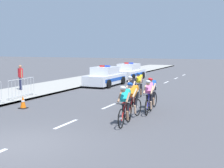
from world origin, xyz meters
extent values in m
plane|color=#4C4C51|center=(0.00, 0.00, 0.00)|extent=(160.00, 160.00, 0.00)
cube|color=#A3A099|center=(-6.95, 14.00, 0.06)|extent=(4.26, 60.00, 0.12)
cube|color=#9E9E99|center=(-4.90, 14.00, 0.07)|extent=(0.16, 60.00, 0.13)
cube|color=white|center=(0.00, 2.81, 0.00)|extent=(0.14, 1.60, 0.01)
cube|color=white|center=(0.00, 6.81, 0.00)|extent=(0.14, 1.60, 0.01)
cube|color=white|center=(0.00, 10.81, 0.00)|extent=(0.14, 1.60, 0.01)
cube|color=white|center=(0.00, 14.81, 0.00)|extent=(0.14, 1.60, 0.01)
cube|color=white|center=(0.00, 18.81, 0.00)|extent=(0.14, 1.60, 0.01)
cube|color=white|center=(0.00, 22.81, 0.00)|extent=(0.14, 1.60, 0.01)
cube|color=white|center=(0.00, 26.81, 0.00)|extent=(0.14, 1.60, 0.01)
torus|color=black|center=(2.17, 3.07, 0.36)|extent=(0.10, 0.73, 0.72)
cylinder|color=#99999E|center=(2.17, 3.07, 0.36)|extent=(0.06, 0.06, 0.06)
torus|color=black|center=(2.09, 4.06, 0.36)|extent=(0.10, 0.73, 0.72)
cylinder|color=#99999E|center=(2.09, 4.06, 0.36)|extent=(0.06, 0.06, 0.06)
cylinder|color=#B21919|center=(2.14, 3.52, 0.90)|extent=(0.08, 0.55, 0.04)
cylinder|color=#B21919|center=(2.15, 3.34, 0.58)|extent=(0.08, 0.48, 0.63)
cylinder|color=#B21919|center=(2.12, 3.72, 0.60)|extent=(0.04, 0.04, 0.65)
cylinder|color=black|center=(2.17, 3.17, 0.88)|extent=(0.42, 0.06, 0.03)
cube|color=black|center=(2.12, 3.72, 0.94)|extent=(0.12, 0.23, 0.05)
cube|color=#19B2B7|center=(2.13, 3.59, 1.14)|extent=(0.32, 0.57, 0.46)
cube|color=black|center=(2.12, 3.71, 0.98)|extent=(0.30, 0.22, 0.18)
cylinder|color=black|center=(2.22, 3.66, 0.64)|extent=(0.13, 0.23, 0.40)
cylinder|color=#9E7051|center=(2.22, 3.58, 0.37)|extent=(0.10, 0.16, 0.36)
cylinder|color=black|center=(2.04, 3.65, 0.64)|extent=(0.12, 0.18, 0.40)
cylinder|color=#9E7051|center=(2.04, 3.57, 0.37)|extent=(0.10, 0.13, 0.36)
cylinder|color=#9E7051|center=(2.31, 3.39, 1.09)|extent=(0.11, 0.41, 0.35)
cylinder|color=#9E7051|center=(1.99, 3.36, 1.09)|extent=(0.11, 0.41, 0.35)
sphere|color=#9E7051|center=(2.16, 3.29, 1.38)|extent=(0.19, 0.19, 0.19)
ellipsoid|color=white|center=(2.16, 3.28, 1.45)|extent=(0.25, 0.33, 0.24)
torus|color=black|center=(1.96, 4.32, 0.36)|extent=(0.10, 0.73, 0.72)
cylinder|color=#99999E|center=(1.96, 4.32, 0.36)|extent=(0.06, 0.06, 0.06)
torus|color=black|center=(2.04, 5.31, 0.36)|extent=(0.10, 0.73, 0.72)
cylinder|color=#99999E|center=(2.04, 5.31, 0.36)|extent=(0.06, 0.06, 0.06)
cylinder|color=#B21919|center=(1.99, 4.77, 0.90)|extent=(0.08, 0.55, 0.04)
cylinder|color=#B21919|center=(1.98, 4.59, 0.58)|extent=(0.08, 0.48, 0.63)
cylinder|color=#B21919|center=(2.01, 4.96, 0.60)|extent=(0.04, 0.04, 0.65)
cylinder|color=black|center=(1.96, 4.42, 0.88)|extent=(0.42, 0.06, 0.03)
cube|color=black|center=(2.01, 4.96, 0.94)|extent=(0.12, 0.23, 0.05)
cube|color=orange|center=(2.00, 4.84, 1.14)|extent=(0.32, 0.57, 0.45)
cube|color=black|center=(2.01, 4.95, 0.98)|extent=(0.29, 0.22, 0.18)
cylinder|color=black|center=(2.09, 4.90, 0.64)|extent=(0.13, 0.23, 0.40)
cylinder|color=tan|center=(2.09, 4.82, 0.37)|extent=(0.10, 0.16, 0.36)
cylinder|color=black|center=(1.91, 4.91, 0.64)|extent=(0.12, 0.18, 0.40)
cylinder|color=tan|center=(1.91, 4.83, 0.37)|extent=(0.10, 0.13, 0.36)
cylinder|color=tan|center=(2.14, 4.61, 1.09)|extent=(0.11, 0.41, 0.35)
cylinder|color=tan|center=(1.82, 4.64, 1.09)|extent=(0.11, 0.41, 0.35)
sphere|color=tan|center=(1.97, 4.54, 1.38)|extent=(0.19, 0.19, 0.19)
ellipsoid|color=blue|center=(1.97, 4.53, 1.45)|extent=(0.25, 0.33, 0.24)
torus|color=black|center=(2.39, 5.48, 0.36)|extent=(0.12, 0.72, 0.72)
cylinder|color=#99999E|center=(2.39, 5.48, 0.36)|extent=(0.07, 0.07, 0.06)
torus|color=black|center=(2.28, 6.48, 0.36)|extent=(0.12, 0.72, 0.72)
cylinder|color=#99999E|center=(2.28, 6.48, 0.36)|extent=(0.07, 0.07, 0.06)
cylinder|color=#1E1E99|center=(2.34, 5.93, 0.90)|extent=(0.10, 0.55, 0.04)
cylinder|color=#1E1E99|center=(2.36, 5.76, 0.58)|extent=(0.09, 0.48, 0.63)
cylinder|color=#1E1E99|center=(2.32, 6.13, 0.60)|extent=(0.04, 0.04, 0.65)
cylinder|color=black|center=(2.38, 5.58, 0.88)|extent=(0.42, 0.07, 0.03)
cube|color=black|center=(2.32, 6.13, 0.94)|extent=(0.12, 0.23, 0.05)
cube|color=pink|center=(2.33, 6.01, 1.14)|extent=(0.34, 0.57, 0.46)
cube|color=black|center=(2.32, 6.12, 0.98)|extent=(0.30, 0.23, 0.18)
cylinder|color=black|center=(2.41, 6.08, 0.64)|extent=(0.13, 0.23, 0.40)
cylinder|color=tan|center=(2.42, 6.00, 0.37)|extent=(0.11, 0.16, 0.36)
cylinder|color=black|center=(2.23, 6.06, 0.64)|extent=(0.13, 0.18, 0.40)
cylinder|color=tan|center=(2.24, 5.98, 0.37)|extent=(0.10, 0.13, 0.36)
cylinder|color=tan|center=(2.51, 5.81, 1.09)|extent=(0.12, 0.41, 0.35)
cylinder|color=tan|center=(2.20, 5.77, 1.09)|extent=(0.12, 0.41, 0.35)
sphere|color=tan|center=(2.36, 5.71, 1.38)|extent=(0.19, 0.19, 0.19)
ellipsoid|color=white|center=(2.36, 5.70, 1.45)|extent=(0.26, 0.34, 0.24)
torus|color=black|center=(2.16, 6.52, 0.36)|extent=(0.05, 0.72, 0.72)
cylinder|color=#99999E|center=(2.16, 6.52, 0.36)|extent=(0.06, 0.06, 0.06)
torus|color=black|center=(2.16, 7.52, 0.36)|extent=(0.05, 0.72, 0.72)
cylinder|color=#99999E|center=(2.16, 7.52, 0.36)|extent=(0.06, 0.06, 0.06)
cylinder|color=black|center=(2.16, 6.97, 0.90)|extent=(0.04, 0.55, 0.04)
cylinder|color=black|center=(2.16, 6.79, 0.58)|extent=(0.04, 0.48, 0.63)
cylinder|color=black|center=(2.16, 7.17, 0.60)|extent=(0.04, 0.04, 0.65)
cylinder|color=black|center=(2.16, 6.62, 0.88)|extent=(0.42, 0.03, 0.03)
cube|color=black|center=(2.16, 7.17, 0.94)|extent=(0.10, 0.22, 0.05)
cube|color=blue|center=(2.16, 7.04, 1.14)|extent=(0.28, 0.54, 0.46)
cube|color=black|center=(2.16, 7.16, 0.98)|extent=(0.28, 0.20, 0.18)
cylinder|color=black|center=(2.25, 7.11, 0.64)|extent=(0.11, 0.22, 0.40)
cylinder|color=tan|center=(2.25, 7.03, 0.37)|extent=(0.09, 0.15, 0.36)
cylinder|color=black|center=(2.07, 7.11, 0.64)|extent=(0.11, 0.17, 0.40)
cylinder|color=tan|center=(2.07, 7.03, 0.37)|extent=(0.09, 0.12, 0.36)
cylinder|color=tan|center=(2.32, 6.83, 1.09)|extent=(0.08, 0.40, 0.35)
cylinder|color=tan|center=(2.00, 6.83, 1.09)|extent=(0.08, 0.40, 0.35)
sphere|color=tan|center=(2.16, 6.74, 1.38)|extent=(0.19, 0.19, 0.19)
ellipsoid|color=red|center=(2.16, 6.73, 1.45)|extent=(0.23, 0.31, 0.24)
torus|color=black|center=(0.99, 6.97, 0.36)|extent=(0.06, 0.72, 0.72)
cylinder|color=#99999E|center=(0.99, 6.97, 0.36)|extent=(0.06, 0.06, 0.06)
torus|color=black|center=(0.97, 7.97, 0.36)|extent=(0.06, 0.72, 0.72)
cylinder|color=#99999E|center=(0.97, 7.97, 0.36)|extent=(0.06, 0.06, 0.06)
cylinder|color=black|center=(0.98, 7.42, 0.90)|extent=(0.05, 0.55, 0.04)
cylinder|color=black|center=(0.99, 7.24, 0.58)|extent=(0.05, 0.48, 0.63)
cylinder|color=black|center=(0.98, 7.62, 0.60)|extent=(0.04, 0.04, 0.65)
cylinder|color=black|center=(0.99, 7.07, 0.88)|extent=(0.42, 0.04, 0.03)
cube|color=black|center=(0.98, 7.62, 0.94)|extent=(0.11, 0.22, 0.05)
cube|color=black|center=(0.98, 7.49, 1.14)|extent=(0.29, 0.55, 0.45)
cube|color=black|center=(0.98, 7.61, 0.98)|extent=(0.28, 0.21, 0.18)
cylinder|color=black|center=(1.07, 7.56, 0.64)|extent=(0.12, 0.23, 0.40)
cylinder|color=beige|center=(1.07, 7.48, 0.37)|extent=(0.09, 0.16, 0.36)
cylinder|color=black|center=(0.89, 7.56, 0.64)|extent=(0.11, 0.17, 0.40)
cylinder|color=beige|center=(0.89, 7.48, 0.37)|extent=(0.09, 0.12, 0.36)
cylinder|color=beige|center=(1.15, 7.28, 1.09)|extent=(0.09, 0.40, 0.35)
cylinder|color=beige|center=(0.83, 7.27, 1.09)|extent=(0.09, 0.40, 0.35)
sphere|color=beige|center=(0.99, 7.19, 1.38)|extent=(0.19, 0.19, 0.19)
ellipsoid|color=white|center=(0.99, 7.18, 1.45)|extent=(0.24, 0.32, 0.24)
torus|color=black|center=(0.64, 9.33, 0.36)|extent=(0.13, 0.72, 0.72)
cylinder|color=#99999E|center=(0.64, 9.33, 0.36)|extent=(0.07, 0.07, 0.06)
torus|color=black|center=(0.52, 10.32, 0.36)|extent=(0.13, 0.72, 0.72)
cylinder|color=#99999E|center=(0.52, 10.32, 0.36)|extent=(0.07, 0.07, 0.06)
cylinder|color=silver|center=(0.59, 9.78, 0.90)|extent=(0.10, 0.55, 0.04)
cylinder|color=silver|center=(0.61, 9.60, 0.58)|extent=(0.10, 0.48, 0.63)
cylinder|color=silver|center=(0.56, 9.98, 0.60)|extent=(0.04, 0.04, 0.65)
cylinder|color=black|center=(0.63, 9.43, 0.88)|extent=(0.42, 0.08, 0.03)
cube|color=black|center=(0.56, 9.98, 0.94)|extent=(0.12, 0.23, 0.05)
cube|color=yellow|center=(0.58, 9.85, 1.14)|extent=(0.34, 0.58, 0.45)
cube|color=black|center=(0.56, 9.97, 0.98)|extent=(0.30, 0.23, 0.18)
cylinder|color=black|center=(0.66, 9.93, 0.64)|extent=(0.14, 0.23, 0.40)
cylinder|color=#9E7051|center=(0.67, 9.85, 0.37)|extent=(0.11, 0.16, 0.36)
cylinder|color=black|center=(0.48, 9.91, 0.64)|extent=(0.13, 0.18, 0.40)
cylinder|color=#9E7051|center=(0.49, 9.83, 0.37)|extent=(0.10, 0.13, 0.36)
cylinder|color=#9E7051|center=(0.76, 9.66, 1.09)|extent=(0.12, 0.41, 0.35)
cylinder|color=#9E7051|center=(0.44, 9.62, 1.09)|extent=(0.12, 0.41, 0.35)
sphere|color=#9E7051|center=(0.61, 9.55, 1.38)|extent=(0.19, 0.19, 0.19)
ellipsoid|color=blue|center=(0.61, 9.54, 1.45)|extent=(0.27, 0.34, 0.24)
cube|color=silver|center=(-3.77, 14.54, 0.52)|extent=(1.82, 4.42, 0.72)
cube|color=silver|center=(-3.78, 14.44, 1.18)|extent=(1.59, 2.12, 0.60)
cube|color=#283342|center=(-3.76, 15.45, 1.16)|extent=(1.44, 0.10, 0.51)
cube|color=#1947B2|center=(-4.66, 14.55, 0.54)|extent=(0.06, 3.74, 0.24)
cube|color=#1947B2|center=(-2.89, 14.52, 0.54)|extent=(0.06, 3.74, 0.24)
cube|color=red|center=(-4.00, 14.44, 1.54)|extent=(0.40, 0.19, 0.11)
cube|color=blue|center=(-3.56, 14.43, 1.54)|extent=(0.40, 0.19, 0.11)
cylinder|color=black|center=(-4.66, 15.91, 0.32)|extent=(0.21, 0.64, 0.64)
cylinder|color=black|center=(-2.86, 15.89, 0.32)|extent=(0.21, 0.64, 0.64)
cylinder|color=black|center=(-4.69, 13.18, 0.32)|extent=(0.21, 0.64, 0.64)
cylinder|color=black|center=(-2.89, 13.16, 0.32)|extent=(0.21, 0.64, 0.64)
cube|color=white|center=(-3.77, 19.80, 0.52)|extent=(1.81, 4.42, 0.72)
cube|color=white|center=(-3.78, 19.70, 1.18)|extent=(1.58, 2.12, 0.60)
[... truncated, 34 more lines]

